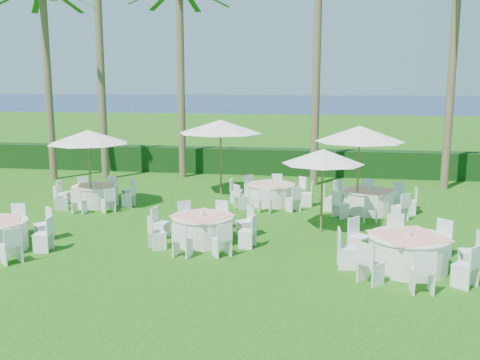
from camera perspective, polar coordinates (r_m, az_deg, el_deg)
The scene contains 17 objects.
ground at distance 13.77m, azimuth -1.37°, elevation -7.73°, with size 120.00×120.00×0.00m, color #174F0D.
hedge at distance 25.24m, azimuth 3.72°, elevation 1.98°, with size 34.00×1.00×1.20m, color black.
ocean at distance 114.96m, azimuth 8.26°, elevation 8.14°, with size 260.00×260.00×0.00m, color #071448.
banquet_table_b at distance 14.53m, azimuth -4.00°, elevation -5.16°, with size 2.97×2.97×0.90m.
banquet_table_c at distance 13.03m, azimuth 17.47°, elevation -7.31°, with size 3.23×3.23×0.97m.
banquet_table_d at distance 19.49m, azimuth -15.13°, elevation -1.53°, with size 2.83×2.83×0.87m.
banquet_table_e at distance 19.02m, azimuth 3.34°, elevation -1.43°, with size 2.94×2.94×0.90m.
banquet_table_f at distance 18.33m, azimuth 13.59°, elevation -2.13°, with size 3.02×3.02×0.92m.
umbrella_a at distance 18.79m, azimuth -15.89°, elevation 4.44°, with size 2.75×2.75×2.70m.
umbrella_b at distance 15.34m, azimuth 8.83°, elevation 2.49°, with size 2.35×2.35×2.42m.
umbrella_c at distance 20.28m, azimuth -2.09°, elevation 5.72°, with size 3.21×3.21×2.89m.
umbrella_d at distance 17.49m, azimuth 12.64°, elevation 4.83°, with size 2.85×2.85×2.92m.
palm_a at distance 24.51m, azimuth -14.77°, elevation 14.53°, with size 4.33×4.31×11.42m.
palm_b at distance 24.31m, azimuth -6.32°, elevation 11.38°, with size 4.18×4.39×8.55m.
palm_c at distance 22.51m, azimuth 8.24°, elevation 14.46°, with size 4.24×4.37×10.89m.
palm_d at distance 22.99m, azimuth 21.74°, elevation 11.75°, with size 4.40×4.14×9.31m.
palm_f at distance 25.09m, azimuth -19.85°, elevation 10.64°, with size 4.39×4.21×8.41m.
Camera 1 is at (2.46, -12.85, 4.28)m, focal length 40.00 mm.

